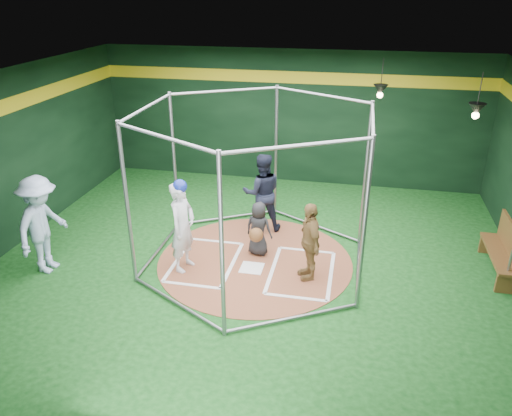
% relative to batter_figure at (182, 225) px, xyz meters
% --- Properties ---
extents(room_shell, '(10.10, 9.10, 3.53)m').
position_rel_batter_figure_xyz_m(room_shell, '(1.26, 0.54, 0.84)').
color(room_shell, '#0D3B10').
rests_on(room_shell, ground).
extents(clay_disc, '(3.80, 3.80, 0.01)m').
position_rel_batter_figure_xyz_m(clay_disc, '(1.26, 0.53, -0.90)').
color(clay_disc, brown).
rests_on(clay_disc, ground).
extents(home_plate, '(0.43, 0.43, 0.01)m').
position_rel_batter_figure_xyz_m(home_plate, '(1.26, 0.23, -0.89)').
color(home_plate, white).
rests_on(home_plate, clay_disc).
extents(batter_box_left, '(1.17, 1.77, 0.01)m').
position_rel_batter_figure_xyz_m(batter_box_left, '(0.31, 0.28, -0.89)').
color(batter_box_left, white).
rests_on(batter_box_left, clay_disc).
extents(batter_box_right, '(1.17, 1.77, 0.01)m').
position_rel_batter_figure_xyz_m(batter_box_right, '(2.21, 0.28, -0.89)').
color(batter_box_right, white).
rests_on(batter_box_right, clay_disc).
extents(batting_cage, '(4.05, 4.67, 3.00)m').
position_rel_batter_figure_xyz_m(batting_cage, '(1.26, 0.53, 0.59)').
color(batting_cage, gray).
rests_on(batting_cage, ground).
extents(pendant_lamp_near, '(0.34, 0.34, 0.90)m').
position_rel_batter_figure_xyz_m(pendant_lamp_near, '(3.46, 4.13, 1.83)').
color(pendant_lamp_near, black).
rests_on(pendant_lamp_near, room_shell).
extents(pendant_lamp_far, '(0.34, 0.34, 0.90)m').
position_rel_batter_figure_xyz_m(pendant_lamp_far, '(5.26, 2.53, 1.83)').
color(pendant_lamp_far, black).
rests_on(pendant_lamp_far, room_shell).
extents(batter_figure, '(0.54, 0.70, 1.80)m').
position_rel_batter_figure_xyz_m(batter_figure, '(0.00, 0.00, 0.00)').
color(batter_figure, silver).
rests_on(batter_figure, clay_disc).
extents(visitor_leopard, '(0.67, 0.94, 1.48)m').
position_rel_batter_figure_xyz_m(visitor_leopard, '(2.34, 0.17, -0.16)').
color(visitor_leopard, '#AF874B').
rests_on(visitor_leopard, clay_disc).
extents(catcher_figure, '(0.60, 0.62, 1.11)m').
position_rel_batter_figure_xyz_m(catcher_figure, '(1.27, 0.81, -0.35)').
color(catcher_figure, black).
rests_on(catcher_figure, clay_disc).
extents(umpire, '(1.00, 0.87, 1.74)m').
position_rel_batter_figure_xyz_m(umpire, '(1.12, 1.91, -0.03)').
color(umpire, black).
rests_on(umpire, clay_disc).
extents(bystander_blue, '(0.78, 1.26, 1.89)m').
position_rel_batter_figure_xyz_m(bystander_blue, '(-2.51, -0.57, 0.03)').
color(bystander_blue, '#A7BBDD').
rests_on(bystander_blue, ground).
extents(dugout_bench, '(0.38, 1.64, 0.95)m').
position_rel_batter_figure_xyz_m(dugout_bench, '(5.88, 1.09, -0.42)').
color(dugout_bench, brown).
rests_on(dugout_bench, ground).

